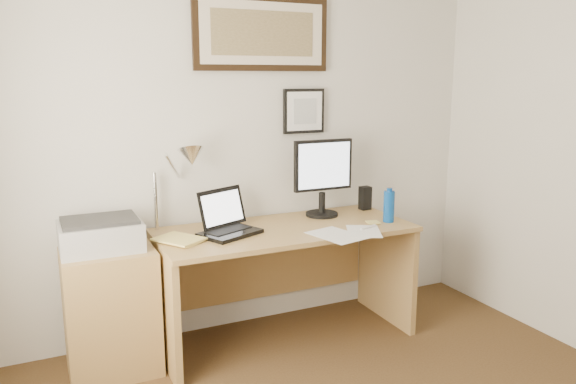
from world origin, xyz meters
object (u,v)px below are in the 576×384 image
side_cabinet (111,312)px  water_bottle (389,207)px  lcd_monitor (323,174)px  printer (100,234)px  laptop (227,224)px  book (167,244)px  desk (280,259)px

side_cabinet → water_bottle: size_ratio=3.58×
lcd_monitor → printer: (-1.46, -0.09, -0.22)m
laptop → lcd_monitor: (0.73, 0.13, 0.23)m
book → printer: bearing=155.9°
lcd_monitor → printer: size_ratio=1.18×
water_bottle → book: water_bottle is taller
desk → printer: size_ratio=3.64×
water_bottle → book: (-1.44, 0.08, -0.09)m
book → laptop: bearing=15.2°
laptop → water_bottle: bearing=-10.4°
desk → printer: bearing=-179.8°
side_cabinet → book: size_ratio=2.72×
book → desk: bearing=11.4°
desk → lcd_monitor: size_ratio=3.08×
lcd_monitor → printer: lcd_monitor is taller
book → printer: size_ratio=0.61×
printer → laptop: bearing=-3.4°
water_bottle → printer: 1.79m
water_bottle → desk: water_bottle is taller
side_cabinet → book: 0.52m
side_cabinet → lcd_monitor: bearing=4.8°
water_bottle → book: bearing=176.6°
side_cabinet → water_bottle: (1.74, -0.20, 0.49)m
lcd_monitor → printer: 1.47m
laptop → printer: (-0.73, 0.04, 0.01)m
desk → lcd_monitor: lcd_monitor is taller
side_cabinet → laptop: 0.83m
printer → book: bearing=-24.1°
book → desk: (0.76, 0.15, -0.25)m
water_bottle → book: size_ratio=0.76×
laptop → lcd_monitor: lcd_monitor is taller
laptop → side_cabinet: bearing=179.1°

